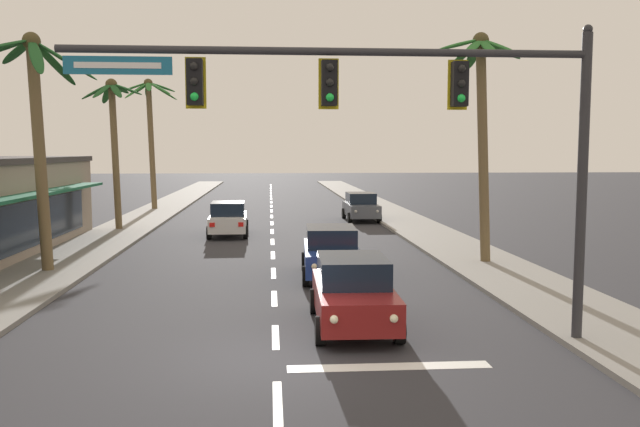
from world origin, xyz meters
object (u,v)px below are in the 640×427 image
Objects in this scene: sedan_third_in_queue at (331,252)px; sedan_oncoming_far at (228,218)px; traffic_signal_mast at (410,110)px; palm_left_third at (114,126)px; palm_left_second at (35,110)px; sedan_lead_at_stop_bar at (353,292)px; sedan_parked_nearest_kerb at (361,207)px; palm_right_second at (482,103)px; palm_left_farthest at (150,118)px.

sedan_oncoming_far is (-4.08, 11.21, 0.00)m from sedan_third_in_queue.
traffic_signal_mast is 1.40× the size of palm_left_third.
palm_left_second is 1.03× the size of palm_left_third.
sedan_lead_at_stop_bar is at bearing -37.80° from palm_left_second.
sedan_parked_nearest_kerb is at bearing 78.97° from sedan_third_in_queue.
traffic_signal_mast is 9.04m from sedan_third_in_queue.
sedan_lead_at_stop_bar is 11.23m from palm_right_second.
palm_left_farthest reaches higher than palm_left_third.
palm_left_farthest is (-13.71, 7.80, 5.58)m from sedan_parked_nearest_kerb.
palm_left_second is (-5.77, -9.83, 4.72)m from sedan_oncoming_far.
palm_left_farthest reaches higher than sedan_oncoming_far.
palm_left_second is at bearing -89.17° from palm_left_third.
sedan_oncoming_far is 1.00× the size of sedan_parked_nearest_kerb.
palm_right_second is (2.23, -15.64, 5.06)m from sedan_parked_nearest_kerb.
sedan_parked_nearest_kerb is at bearing 50.75° from palm_left_second.
palm_left_farthest is (-6.18, 14.23, 5.58)m from sedan_oncoming_far.
palm_left_third is 0.86× the size of palm_left_farthest.
palm_right_second reaches higher than sedan_oncoming_far.
palm_right_second is (15.69, -11.39, 0.46)m from palm_left_third.
sedan_oncoming_far is (-4.99, 19.17, -4.19)m from traffic_signal_mast.
sedan_lead_at_stop_bar is (-0.96, 1.73, -4.19)m from traffic_signal_mast.
palm_right_second reaches higher than palm_left_second.
palm_left_second is at bearing -89.01° from palm_left_farthest.
palm_left_third reaches higher than sedan_third_in_queue.
sedan_parked_nearest_kerb is at bearing 40.53° from sedan_oncoming_far.
traffic_signal_mast is 2.46× the size of sedan_lead_at_stop_bar.
traffic_signal_mast is 14.26m from palm_left_second.
palm_left_second is (-10.76, 9.33, 0.53)m from traffic_signal_mast.
palm_left_third is (-13.46, -4.24, 4.61)m from sedan_parked_nearest_kerb.
traffic_signal_mast is 2.47× the size of sedan_parked_nearest_kerb.
sedan_parked_nearest_kerb is 0.57× the size of palm_left_third.
palm_left_farthest is (-0.24, 12.05, 0.98)m from palm_left_third.
palm_left_third is at bearing -162.50° from sedan_parked_nearest_kerb.
palm_left_second is 12.02m from palm_left_third.
palm_left_second is (-9.80, 7.60, 4.72)m from sedan_lead_at_stop_bar.
palm_left_third is at bearing 90.83° from palm_left_second.
traffic_signal_mast is 35.25m from palm_left_farthest.
sedan_parked_nearest_kerb is at bearing 17.50° from palm_left_third.
palm_left_second is 0.89× the size of palm_left_farthest.
sedan_oncoming_far is 12.34m from palm_left_second.
sedan_parked_nearest_kerb is at bearing 84.36° from traffic_signal_mast.
palm_right_second is at bearing -35.98° from palm_left_third.
sedan_third_in_queue is 0.57× the size of palm_left_third.
palm_left_third is (-0.17, 12.02, -0.11)m from palm_left_second.
sedan_oncoming_far is at bearing -139.47° from sedan_parked_nearest_kerb.
sedan_third_in_queue is at bearing -101.03° from sedan_parked_nearest_kerb.
sedan_third_in_queue is at bearing -53.18° from palm_left_third.
palm_left_farthest is (-10.27, 25.44, 5.58)m from sedan_third_in_queue.
sedan_parked_nearest_kerb is 21.53m from palm_left_second.
sedan_third_in_queue is at bearing -7.93° from palm_left_second.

